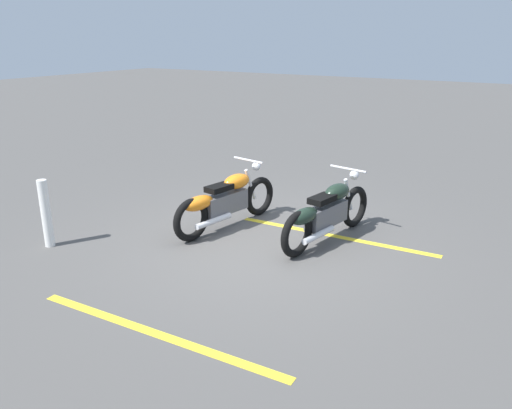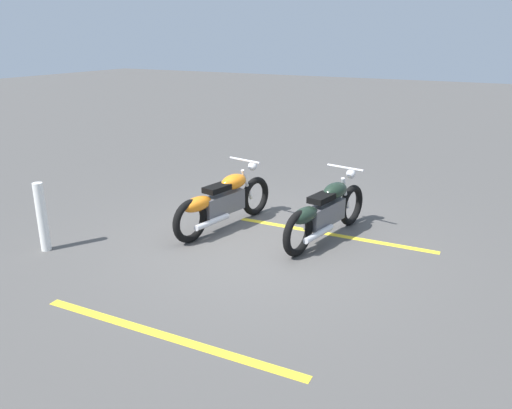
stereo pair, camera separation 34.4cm
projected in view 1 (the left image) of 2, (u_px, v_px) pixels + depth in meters
name	position (u px, v px, depth m)	size (l,w,h in m)	color
ground_plane	(259.00, 244.00, 7.55)	(60.00, 60.00, 0.00)	#514F4C
motorcycle_bright_foreground	(225.00, 201.00, 8.03)	(2.22, 0.67, 1.04)	black
motorcycle_dark_foreground	(326.00, 212.00, 7.50)	(2.22, 0.66, 1.04)	black
bollard_post	(46.00, 214.00, 7.32)	(0.14, 0.14, 1.01)	white
parking_stripe_near	(335.00, 236.00, 7.83)	(3.20, 0.12, 0.01)	yellow
parking_stripe_mid	(155.00, 333.00, 5.29)	(3.20, 0.12, 0.01)	yellow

